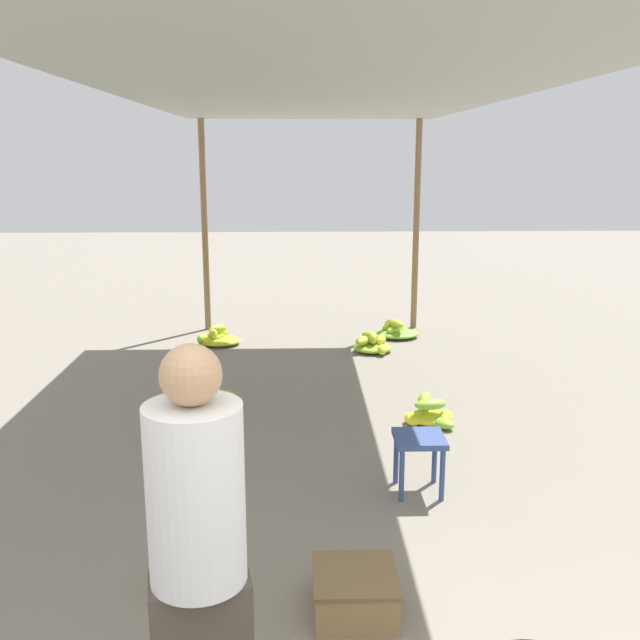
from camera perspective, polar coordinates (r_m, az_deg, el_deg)
name	(u,v)px	position (r m, az deg, el deg)	size (l,w,h in m)	color
canopy_post_back_left	(205,227)	(9.38, -9.21, 7.35)	(0.08, 0.08, 2.71)	olive
canopy_post_back_right	(416,226)	(9.43, 7.71, 7.43)	(0.08, 0.08, 2.71)	olive
canopy_tarp	(321,90)	(5.54, 0.05, 17.91)	(3.15, 7.88, 0.04)	#9EA399
vendor_foreground	(198,556)	(2.74, -9.70, -18.13)	(0.41, 0.41, 1.65)	#4C4238
stool	(419,447)	(4.97, 7.94, -10.02)	(0.34, 0.34, 0.41)	#384C84
banana_pile_left_0	(204,399)	(6.73, -9.25, -6.25)	(0.66, 0.55, 0.16)	#ABC92D
banana_pile_left_1	(194,575)	(4.09, -10.06, -19.46)	(0.47, 0.41, 0.21)	yellow
banana_pile_left_2	(216,338)	(8.79, -8.34, -1.47)	(0.53, 0.54, 0.25)	#9DC330
banana_pile_right_0	(431,414)	(6.26, 8.84, -7.45)	(0.46, 0.48, 0.25)	yellow
banana_pile_right_1	(373,344)	(8.39, 4.25, -1.96)	(0.48, 0.46, 0.24)	#9FC430
banana_pile_right_2	(396,331)	(9.10, 6.07, -0.87)	(0.55, 0.48, 0.24)	#A9C82E
crate_near	(355,593)	(3.85, 2.81, -20.95)	(0.42, 0.42, 0.22)	#9E7A4C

